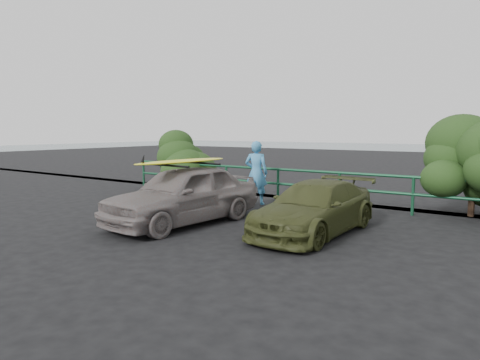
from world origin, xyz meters
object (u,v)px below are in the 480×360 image
object	(u,v)px
guardrail	(307,187)
surfboard	(183,161)
sedan	(183,194)
man	(256,173)
olive_vehicle	(314,208)

from	to	relation	value
guardrail	surfboard	xyz separation A→B (m)	(-1.28, -4.07, 0.96)
sedan	man	xyz separation A→B (m)	(0.01, 3.22, 0.25)
man	surfboard	size ratio (longest dim) A/B	0.69
guardrail	sedan	size ratio (longest dim) A/B	3.43
guardrail	olive_vehicle	xyz separation A→B (m)	(1.70, -3.21, 0.03)
man	olive_vehicle	bearing A→B (deg)	125.92
surfboard	man	bearing A→B (deg)	95.61
sedan	man	distance (m)	3.23
guardrail	olive_vehicle	world-z (taller)	olive_vehicle
surfboard	guardrail	bearing A→B (deg)	78.42
olive_vehicle	sedan	bearing A→B (deg)	-161.53
olive_vehicle	man	bearing A→B (deg)	143.81
olive_vehicle	surfboard	xyz separation A→B (m)	(-2.98, -0.86, 0.93)
guardrail	man	distance (m)	1.58
guardrail	surfboard	world-z (taller)	surfboard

